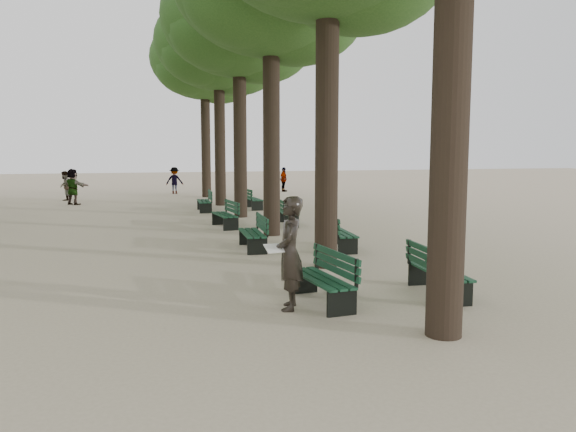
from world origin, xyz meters
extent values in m
plane|color=tan|center=(0.00, 0.00, 0.00)|extent=(120.00, 120.00, 0.00)
cylinder|color=#33261C|center=(1.50, -2.00, 3.75)|extent=(0.52, 0.52, 7.50)
cylinder|color=#33261C|center=(1.50, 3.00, 3.75)|extent=(0.52, 0.52, 7.50)
cylinder|color=#33261C|center=(1.50, 8.00, 3.75)|extent=(0.52, 0.52, 7.50)
cylinder|color=#33261C|center=(1.50, 13.00, 3.75)|extent=(0.52, 0.52, 7.50)
ellipsoid|color=#244C1A|center=(1.50, 13.00, 7.70)|extent=(6.00, 6.00, 4.50)
cylinder|color=#33261C|center=(1.50, 18.00, 3.75)|extent=(0.52, 0.52, 7.50)
ellipsoid|color=#244C1A|center=(1.50, 18.00, 7.70)|extent=(6.00, 6.00, 4.50)
cylinder|color=#33261C|center=(1.50, 23.00, 3.75)|extent=(0.52, 0.52, 7.50)
ellipsoid|color=#244C1A|center=(1.50, 23.00, 7.70)|extent=(6.00, 6.00, 4.50)
cube|color=black|center=(0.35, 0.07, 0.23)|extent=(0.68, 1.84, 0.45)
cube|color=black|center=(0.35, 0.07, 0.45)|extent=(0.70, 1.84, 0.04)
cube|color=black|center=(0.63, 0.10, 0.72)|extent=(0.20, 1.80, 0.40)
cube|color=black|center=(0.35, 5.66, 0.23)|extent=(0.63, 1.83, 0.45)
cube|color=black|center=(0.35, 5.66, 0.45)|extent=(0.65, 1.83, 0.04)
cube|color=black|center=(0.63, 5.64, 0.72)|extent=(0.15, 1.80, 0.40)
cube|color=black|center=(0.35, 10.12, 0.23)|extent=(0.68, 1.84, 0.45)
cube|color=black|center=(0.35, 10.12, 0.45)|extent=(0.70, 1.84, 0.04)
cube|color=black|center=(0.63, 10.14, 0.72)|extent=(0.21, 1.80, 0.40)
cube|color=black|center=(0.35, 15.46, 0.23)|extent=(0.62, 1.83, 0.45)
cube|color=black|center=(0.35, 15.46, 0.45)|extent=(0.64, 1.83, 0.04)
cube|color=black|center=(0.63, 15.44, 0.72)|extent=(0.14, 1.80, 0.40)
cube|color=black|center=(2.65, 0.03, 0.23)|extent=(0.70, 1.84, 0.45)
cube|color=black|center=(2.65, 0.03, 0.45)|extent=(0.72, 1.85, 0.04)
cube|color=black|center=(2.37, 0.06, 0.72)|extent=(0.23, 1.79, 0.40)
cube|color=black|center=(2.65, 5.04, 0.23)|extent=(0.69, 1.84, 0.45)
cube|color=black|center=(2.65, 5.04, 0.45)|extent=(0.71, 1.84, 0.04)
cube|color=black|center=(2.37, 5.06, 0.72)|extent=(0.21, 1.80, 0.40)
cube|color=black|center=(2.65, 10.19, 0.23)|extent=(0.67, 1.84, 0.45)
cube|color=black|center=(2.65, 10.19, 0.45)|extent=(0.69, 1.84, 0.04)
cube|color=black|center=(2.37, 10.22, 0.72)|extent=(0.19, 1.80, 0.40)
cube|color=black|center=(2.65, 15.89, 0.23)|extent=(0.58, 1.82, 0.45)
cube|color=black|center=(2.65, 15.89, 0.45)|extent=(0.60, 1.82, 0.04)
cube|color=black|center=(2.37, 15.88, 0.72)|extent=(0.10, 1.80, 0.40)
imported|color=black|center=(-0.25, -0.08, 0.95)|extent=(0.60, 0.84, 1.90)
cube|color=white|center=(-0.50, -0.08, 1.05)|extent=(0.37, 0.29, 0.12)
imported|color=#262628|center=(6.83, 25.77, 0.78)|extent=(0.82, 0.91, 1.56)
imported|color=#262628|center=(-5.39, 20.25, 0.88)|extent=(1.47, 1.33, 1.76)
imported|color=#262628|center=(-0.05, 25.93, 0.81)|extent=(1.10, 0.58, 1.62)
imported|color=#262628|center=(-6.03, 22.83, 0.78)|extent=(0.54, 0.81, 1.55)
camera|label=1|loc=(-2.81, -8.91, 2.66)|focal=35.00mm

